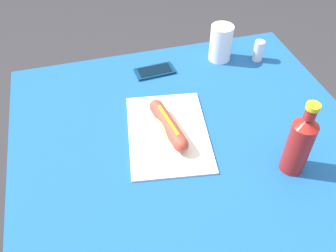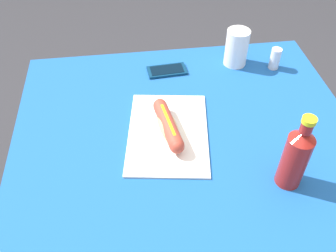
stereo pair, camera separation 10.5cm
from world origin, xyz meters
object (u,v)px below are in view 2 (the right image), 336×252
Objects in this scene: soda_bottle at (296,157)px; drinking_cup at (237,48)px; hot_dog at (168,125)px; cell_phone at (167,70)px; salt_shaker at (275,59)px.

drinking_cup is (0.53, -0.00, -0.03)m from soda_bottle.
cell_phone is at bearing -6.84° from hot_dog.
salt_shaker is at bearing -56.35° from hot_dog.
soda_bottle is 2.92× the size of salt_shaker.
hot_dog is 0.31m from cell_phone.
soda_bottle is 0.51m from salt_shaker.
hot_dog is 0.95× the size of soda_bottle.
drinking_cup is at bearing 71.24° from salt_shaker.
drinking_cup reaches higher than salt_shaker.
soda_bottle is at bearing -154.35° from cell_phone.
drinking_cup is at bearing -41.65° from hot_dog.
cell_phone is 0.63× the size of soda_bottle.
salt_shaker is at bearing -108.76° from drinking_cup.
drinking_cup reaches higher than hot_dog.
hot_dog is at bearing 138.35° from drinking_cup.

